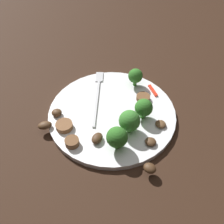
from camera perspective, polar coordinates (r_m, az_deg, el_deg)
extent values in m
plane|color=black|center=(0.58, 0.00, -0.78)|extent=(1.40, 1.40, 0.00)
cylinder|color=white|center=(0.58, 0.00, -0.39)|extent=(0.28, 0.28, 0.01)
cube|color=silver|center=(0.59, -3.39, 2.07)|extent=(0.14, 0.05, 0.00)
cube|color=silver|center=(0.66, -2.74, 7.57)|extent=(0.04, 0.03, 0.00)
cylinder|color=#408630|center=(0.54, 3.71, -3.37)|extent=(0.01, 0.01, 0.02)
sphere|color=#387A2D|center=(0.52, 3.82, -1.90)|extent=(0.04, 0.04, 0.04)
cylinder|color=#347525|center=(0.56, 6.70, -0.46)|extent=(0.01, 0.01, 0.02)
sphere|color=#2D6B23|center=(0.55, 6.88, 0.93)|extent=(0.04, 0.04, 0.04)
cylinder|color=#347525|center=(0.51, 1.06, -6.93)|extent=(0.01, 0.01, 0.02)
sphere|color=#2D6B23|center=(0.49, 1.10, -5.49)|extent=(0.04, 0.04, 0.04)
cylinder|color=#347525|center=(0.64, 4.98, 6.49)|extent=(0.01, 0.01, 0.02)
sphere|color=#2D6B23|center=(0.62, 5.09, 7.81)|extent=(0.03, 0.03, 0.03)
cylinder|color=brown|center=(0.52, -8.65, -6.44)|extent=(0.04, 0.04, 0.01)
cylinder|color=brown|center=(0.55, -10.30, -2.94)|extent=(0.04, 0.04, 0.01)
cylinder|color=brown|center=(0.60, 6.75, 3.09)|extent=(0.04, 0.04, 0.01)
ellipsoid|color=#422B19|center=(0.49, 8.17, -11.93)|extent=(0.03, 0.03, 0.01)
ellipsoid|color=#422B19|center=(0.52, -3.06, -5.73)|extent=(0.03, 0.02, 0.01)
ellipsoid|color=#4C331E|center=(0.56, -14.32, -2.81)|extent=(0.03, 0.03, 0.01)
ellipsoid|color=#4C331E|center=(0.58, -11.87, -0.14)|extent=(0.03, 0.03, 0.01)
ellipsoid|color=brown|center=(0.56, 10.56, -2.34)|extent=(0.03, 0.03, 0.01)
ellipsoid|color=#4C331E|center=(0.52, 8.34, -6.38)|extent=(0.02, 0.02, 0.01)
cube|color=red|center=(0.63, 8.82, 4.62)|extent=(0.03, 0.03, 0.00)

